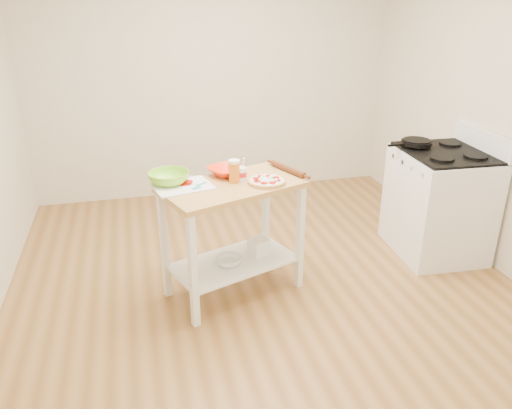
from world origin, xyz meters
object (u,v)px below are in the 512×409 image
(yogurt_tub, at_px, (241,174))
(spatula, at_px, (199,186))
(skillet, at_px, (416,143))
(beer_pint, at_px, (234,171))
(knife, at_px, (175,181))
(green_bowl, at_px, (169,178))
(shelf_bin, at_px, (259,246))
(prep_island, at_px, (233,217))
(orange_bowl, at_px, (226,171))
(rolling_pin, at_px, (288,169))
(shelf_glass_bowl, at_px, (228,261))
(pizza, at_px, (267,181))
(cutting_board, at_px, (182,186))
(gas_stove, at_px, (439,202))

(yogurt_tub, bearing_deg, spatula, -166.48)
(skillet, relative_size, beer_pint, 2.50)
(knife, xyz_separation_m, green_bowl, (-0.05, -0.01, 0.03))
(spatula, bearing_deg, knife, 101.07)
(beer_pint, distance_m, shelf_bin, 0.69)
(knife, height_order, beer_pint, beer_pint)
(skillet, distance_m, yogurt_tub, 1.68)
(prep_island, xyz_separation_m, skillet, (1.72, 0.41, 0.34))
(prep_island, bearing_deg, beer_pint, 57.74)
(knife, xyz_separation_m, orange_bowl, (0.39, 0.08, 0.01))
(skillet, relative_size, green_bowl, 1.43)
(yogurt_tub, xyz_separation_m, rolling_pin, (0.39, 0.09, -0.03))
(prep_island, relative_size, shelf_glass_bowl, 5.67)
(beer_pint, bearing_deg, shelf_glass_bowl, -132.65)
(skillet, bearing_deg, spatula, -173.52)
(skillet, xyz_separation_m, beer_pint, (-1.70, -0.37, 0.01))
(spatula, height_order, knife, knife)
(prep_island, distance_m, yogurt_tub, 0.33)
(shelf_bin, bearing_deg, pizza, -74.36)
(beer_pint, bearing_deg, skillet, 12.37)
(prep_island, bearing_deg, pizza, -9.70)
(rolling_pin, xyz_separation_m, shelf_glass_bowl, (-0.52, -0.19, -0.63))
(yogurt_tub, relative_size, rolling_pin, 0.47)
(spatula, relative_size, rolling_pin, 0.34)
(cutting_board, bearing_deg, beer_pint, -11.36)
(prep_island, height_order, knife, knife)
(pizza, relative_size, orange_bowl, 1.07)
(orange_bowl, height_order, shelf_glass_bowl, orange_bowl)
(shelf_glass_bowl, xyz_separation_m, shelf_bin, (0.27, 0.11, 0.04))
(pizza, height_order, knife, pizza)
(cutting_board, height_order, rolling_pin, rolling_pin)
(gas_stove, xyz_separation_m, knife, (-2.29, -0.08, 0.44))
(green_bowl, distance_m, shelf_bin, 0.91)
(gas_stove, distance_m, green_bowl, 2.39)
(shelf_bin, bearing_deg, cutting_board, -176.06)
(pizza, height_order, orange_bowl, orange_bowl)
(gas_stove, xyz_separation_m, beer_pint, (-1.87, -0.17, 0.51))
(yogurt_tub, bearing_deg, orange_bowl, 119.82)
(skillet, distance_m, cutting_board, 2.12)
(gas_stove, relative_size, beer_pint, 6.61)
(prep_island, relative_size, shelf_bin, 8.58)
(beer_pint, distance_m, rolling_pin, 0.46)
(spatula, bearing_deg, gas_stove, -30.12)
(green_bowl, relative_size, yogurt_tub, 1.65)
(spatula, distance_m, beer_pint, 0.28)
(prep_island, bearing_deg, yogurt_tub, 37.99)
(cutting_board, bearing_deg, prep_island, -17.50)
(prep_island, xyz_separation_m, green_bowl, (-0.44, 0.11, 0.31))
(prep_island, height_order, gas_stove, gas_stove)
(pizza, relative_size, green_bowl, 0.95)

